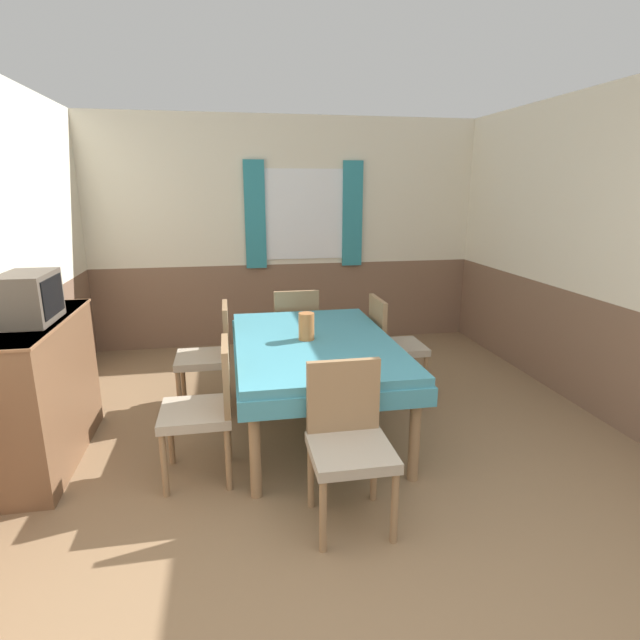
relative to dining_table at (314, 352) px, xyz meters
name	(u,v)px	position (x,y,z in m)	size (l,w,h in m)	color
wall_back	(288,233)	(0.10, 2.31, 0.69)	(4.84, 0.10, 2.60)	silver
wall_right	(596,254)	(2.33, 0.05, 0.68)	(0.05, 4.87, 2.60)	silver
dining_table	(314,352)	(0.00, 0.00, 0.00)	(1.19, 1.82, 0.72)	teal
chair_right_far	(391,342)	(0.78, 0.53, -0.13)	(0.44, 0.44, 0.90)	#93704C
chair_left_near	(206,405)	(-0.78, -0.53, -0.13)	(0.44, 0.44, 0.90)	#93704C
chair_head_window	(295,329)	(0.00, 1.10, -0.13)	(0.44, 0.44, 0.90)	#93704C
chair_left_far	(211,352)	(-0.78, 0.53, -0.13)	(0.44, 0.44, 0.90)	#93704C
chair_head_near	(348,437)	(0.00, -1.10, -0.13)	(0.44, 0.44, 0.90)	#93704C
sideboard	(39,391)	(-1.89, -0.12, -0.12)	(0.46, 1.25, 0.99)	brown
tv	(29,298)	(-1.85, -0.16, 0.53)	(0.29, 0.45, 0.32)	#51473D
vase	(306,326)	(-0.06, 0.02, 0.20)	(0.12, 0.12, 0.20)	#B26B38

